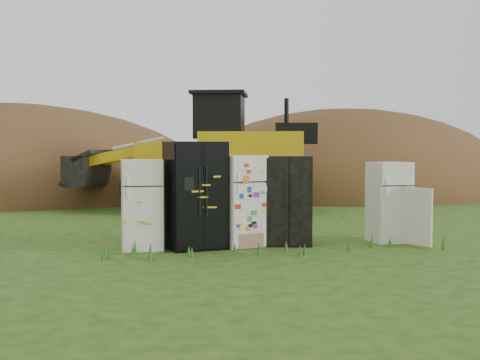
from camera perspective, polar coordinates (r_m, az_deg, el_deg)
The scene contains 9 objects.
ground at distance 11.60m, azimuth 2.89°, elevation -6.20°, with size 120.00×120.00×0.00m, color #1F4612.
fridge_leftmost at distance 11.11m, azimuth -9.28°, elevation -2.34°, with size 0.73×0.70×1.66m, color white, non-canonical shape.
fridge_black_side at distance 11.17m, azimuth -4.26°, elevation -1.44°, with size 1.03×0.82×1.98m, color black, non-canonical shape.
fridge_sticker at distance 11.40m, azimuth 0.10°, elevation -1.99°, with size 0.77×0.71×1.72m, color white, non-canonical shape.
fridge_dark_mid at distance 11.62m, azimuth 4.63°, elevation -1.94°, with size 0.88×0.71×1.71m, color black, non-canonical shape.
fridge_open_door at distance 12.32m, azimuth 13.95°, elevation -2.04°, with size 0.72×0.66×1.58m, color white, non-canonical shape.
wheel_loader at distance 17.88m, azimuth -4.74°, elevation 2.66°, with size 7.24×2.94×3.50m, color gold, non-canonical shape.
dirt_mound_right at distance 24.79m, azimuth 10.12°, elevation -1.34°, with size 14.14×10.37×6.94m, color #463216.
dirt_mound_left at distance 25.21m, azimuth -21.47°, elevation -1.43°, with size 16.80×12.60×7.24m, color #463216.
Camera 1 is at (-2.98, -11.06, 1.85)m, focal length 45.00 mm.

